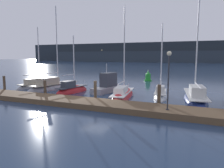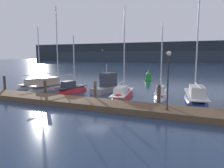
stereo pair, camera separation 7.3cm
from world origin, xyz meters
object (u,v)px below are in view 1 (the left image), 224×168
at_px(sailboat_berth_1, 37,86).
at_px(sailboat_berth_5, 123,96).
at_px(motorboat_berth_4, 107,89).
at_px(channel_buoy, 148,77).
at_px(sailboat_berth_6, 160,96).
at_px(sailboat_berth_7, 195,99).
at_px(sailboat_berth_3, 72,92).
at_px(dock_lamppost, 169,71).
at_px(sailboat_berth_2, 54,88).

relative_size(sailboat_berth_1, sailboat_berth_5, 0.86).
bearing_deg(motorboat_berth_4, channel_buoy, 83.64).
height_order(sailboat_berth_1, sailboat_berth_6, sailboat_berth_1).
distance_m(sailboat_berth_6, sailboat_berth_7, 3.34).
xyz_separation_m(sailboat_berth_5, sailboat_berth_7, (6.95, 0.85, 0.07)).
distance_m(sailboat_berth_7, channel_buoy, 16.39).
distance_m(sailboat_berth_5, sailboat_berth_6, 3.79).
height_order(motorboat_berth_4, sailboat_berth_5, sailboat_berth_5).
xyz_separation_m(sailboat_berth_3, sailboat_berth_5, (6.23, 0.00, -0.01)).
height_order(sailboat_berth_6, sailboat_berth_7, sailboat_berth_7).
height_order(motorboat_berth_4, sailboat_berth_6, sailboat_berth_6).
xyz_separation_m(sailboat_berth_1, channel_buoy, (11.64, 13.37, 0.53)).
distance_m(sailboat_berth_3, dock_lamppost, 13.22).
height_order(sailboat_berth_1, sailboat_berth_3, sailboat_berth_1).
height_order(sailboat_berth_3, motorboat_berth_4, sailboat_berth_3).
bearing_deg(motorboat_berth_4, sailboat_berth_7, -6.66).
bearing_deg(sailboat_berth_2, sailboat_berth_7, -1.70).
xyz_separation_m(sailboat_berth_7, channel_buoy, (-8.27, 14.14, 0.49)).
bearing_deg(channel_buoy, sailboat_berth_7, -59.68).
bearing_deg(sailboat_berth_3, motorboat_berth_4, 29.86).
relative_size(sailboat_berth_6, sailboat_berth_7, 0.66).
distance_m(sailboat_berth_3, channel_buoy, 15.78).
bearing_deg(sailboat_berth_3, dock_lamppost, -24.78).
xyz_separation_m(channel_buoy, dock_lamppost, (6.77, -20.39, 2.50)).
bearing_deg(sailboat_berth_5, sailboat_berth_2, 172.24).
relative_size(sailboat_berth_3, motorboat_berth_4, 1.49).
relative_size(sailboat_berth_7, channel_buoy, 6.78).
xyz_separation_m(sailboat_berth_7, dock_lamppost, (-1.50, -6.24, 2.99)).
xyz_separation_m(sailboat_berth_6, dock_lamppost, (1.83, -6.52, 3.04)).
bearing_deg(sailboat_berth_5, motorboat_berth_4, 144.44).
distance_m(motorboat_berth_4, sailboat_berth_6, 6.46).
height_order(motorboat_berth_4, channel_buoy, motorboat_berth_4).
relative_size(sailboat_berth_2, sailboat_berth_7, 0.90).
bearing_deg(channel_buoy, sailboat_berth_2, -122.09).
relative_size(sailboat_berth_1, sailboat_berth_7, 0.69).
xyz_separation_m(sailboat_berth_5, sailboat_berth_6, (3.62, 1.12, 0.02)).
bearing_deg(dock_lamppost, motorboat_berth_4, 138.11).
bearing_deg(channel_buoy, motorboat_berth_4, -96.36).
relative_size(sailboat_berth_1, sailboat_berth_2, 0.77).
bearing_deg(sailboat_berth_2, channel_buoy, 57.91).
relative_size(sailboat_berth_2, motorboat_berth_4, 2.29).
bearing_deg(sailboat_berth_1, sailboat_berth_3, -13.56).
distance_m(motorboat_berth_4, dock_lamppost, 11.40).
bearing_deg(sailboat_berth_6, motorboat_berth_4, 172.34).
relative_size(sailboat_berth_1, channel_buoy, 4.71).
height_order(sailboat_berth_3, sailboat_berth_6, sailboat_berth_6).
bearing_deg(motorboat_berth_4, sailboat_berth_5, -35.56).
xyz_separation_m(sailboat_berth_5, channel_buoy, (-1.32, 14.99, 0.56)).
distance_m(sailboat_berth_3, sailboat_berth_7, 13.20).
xyz_separation_m(sailboat_berth_2, motorboat_berth_4, (7.10, 0.64, 0.23)).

